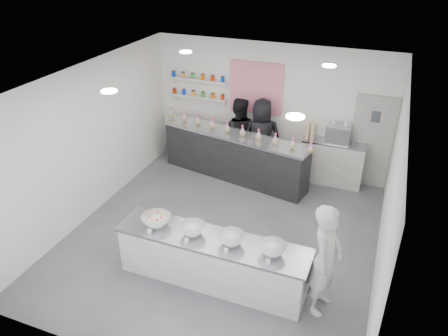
% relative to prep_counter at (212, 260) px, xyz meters
% --- Properties ---
extents(floor, '(6.00, 6.00, 0.00)m').
position_rel_prep_counter_xyz_m(floor, '(-0.28, 1.17, -0.43)').
color(floor, '#515156').
rests_on(floor, ground).
extents(ceiling, '(6.00, 6.00, 0.00)m').
position_rel_prep_counter_xyz_m(ceiling, '(-0.28, 1.17, 2.57)').
color(ceiling, white).
rests_on(ceiling, floor).
extents(back_wall, '(5.50, 0.00, 5.50)m').
position_rel_prep_counter_xyz_m(back_wall, '(-0.28, 4.17, 1.07)').
color(back_wall, white).
rests_on(back_wall, floor).
extents(left_wall, '(0.00, 6.00, 6.00)m').
position_rel_prep_counter_xyz_m(left_wall, '(-3.03, 1.17, 1.07)').
color(left_wall, white).
rests_on(left_wall, floor).
extents(right_wall, '(0.00, 6.00, 6.00)m').
position_rel_prep_counter_xyz_m(right_wall, '(2.47, 1.17, 1.07)').
color(right_wall, white).
rests_on(right_wall, floor).
extents(back_door, '(0.88, 0.04, 2.10)m').
position_rel_prep_counter_xyz_m(back_door, '(2.02, 4.14, 0.62)').
color(back_door, '#9A9A97').
rests_on(back_door, floor).
extents(pattern_panel, '(1.25, 0.03, 1.20)m').
position_rel_prep_counter_xyz_m(pattern_panel, '(-0.63, 4.14, 1.52)').
color(pattern_panel, '#E21A52').
rests_on(pattern_panel, back_wall).
extents(jar_shelf_lower, '(1.45, 0.22, 0.04)m').
position_rel_prep_counter_xyz_m(jar_shelf_lower, '(-2.03, 4.07, 1.17)').
color(jar_shelf_lower, silver).
rests_on(jar_shelf_lower, back_wall).
extents(jar_shelf_upper, '(1.45, 0.22, 0.04)m').
position_rel_prep_counter_xyz_m(jar_shelf_upper, '(-2.03, 4.07, 1.59)').
color(jar_shelf_upper, silver).
rests_on(jar_shelf_upper, back_wall).
extents(preserve_jars, '(1.45, 0.10, 0.56)m').
position_rel_prep_counter_xyz_m(preserve_jars, '(-2.03, 4.05, 1.45)').
color(preserve_jars, red).
rests_on(preserve_jars, jar_shelf_lower).
extents(downlight_0, '(0.24, 0.24, 0.02)m').
position_rel_prep_counter_xyz_m(downlight_0, '(-1.68, 0.17, 2.55)').
color(downlight_0, white).
rests_on(downlight_0, ceiling).
extents(downlight_1, '(0.24, 0.24, 0.02)m').
position_rel_prep_counter_xyz_m(downlight_1, '(1.12, 0.17, 2.55)').
color(downlight_1, white).
rests_on(downlight_1, ceiling).
extents(downlight_2, '(0.24, 0.24, 0.02)m').
position_rel_prep_counter_xyz_m(downlight_2, '(-1.68, 2.77, 2.55)').
color(downlight_2, white).
rests_on(downlight_2, ceiling).
extents(downlight_3, '(0.24, 0.24, 0.02)m').
position_rel_prep_counter_xyz_m(downlight_3, '(1.12, 2.77, 2.55)').
color(downlight_3, white).
rests_on(downlight_3, ceiling).
extents(prep_counter, '(3.13, 0.74, 0.85)m').
position_rel_prep_counter_xyz_m(prep_counter, '(0.00, 0.00, 0.00)').
color(prep_counter, '#A3A39E').
rests_on(prep_counter, floor).
extents(back_bar, '(3.59, 1.32, 1.09)m').
position_rel_prep_counter_xyz_m(back_bar, '(-0.86, 3.39, 0.12)').
color(back_bar, black).
rests_on(back_bar, floor).
extents(sneeze_guard, '(3.42, 0.70, 0.30)m').
position_rel_prep_counter_xyz_m(sneeze_guard, '(-0.92, 3.09, 0.82)').
color(sneeze_guard, white).
rests_on(sneeze_guard, back_bar).
extents(espresso_ledge, '(1.37, 0.44, 1.02)m').
position_rel_prep_counter_xyz_m(espresso_ledge, '(1.27, 3.95, 0.08)').
color(espresso_ledge, '#A3A39E').
rests_on(espresso_ledge, floor).
extents(espresso_machine, '(0.51, 0.36, 0.39)m').
position_rel_prep_counter_xyz_m(espresso_machine, '(1.32, 3.95, 0.79)').
color(espresso_machine, '#93969E').
rests_on(espresso_machine, espresso_ledge).
extents(cup_stacks, '(0.24, 0.24, 0.35)m').
position_rel_prep_counter_xyz_m(cup_stacks, '(0.72, 3.95, 0.77)').
color(cup_stacks, beige).
rests_on(cup_stacks, espresso_ledge).
extents(prep_bowls, '(2.38, 0.55, 0.17)m').
position_rel_prep_counter_xyz_m(prep_bowls, '(0.00, 0.00, 0.51)').
color(prep_bowls, white).
rests_on(prep_bowls, prep_counter).
extents(label_cards, '(2.01, 0.04, 0.07)m').
position_rel_prep_counter_xyz_m(label_cards, '(0.01, -0.53, 0.46)').
color(label_cards, white).
rests_on(label_cards, prep_counter).
extents(cookie_bags, '(3.69, 0.86, 0.26)m').
position_rel_prep_counter_xyz_m(cookie_bags, '(-0.86, 3.39, 0.80)').
color(cookie_bags, '#EB8ECC').
rests_on(cookie_bags, back_bar).
extents(woman_prep, '(0.51, 0.71, 1.80)m').
position_rel_prep_counter_xyz_m(woman_prep, '(1.74, 0.08, 0.47)').
color(woman_prep, beige).
rests_on(woman_prep, floor).
extents(staff_left, '(0.95, 0.78, 1.81)m').
position_rel_prep_counter_xyz_m(staff_left, '(-0.90, 3.77, 0.48)').
color(staff_left, black).
rests_on(staff_left, floor).
extents(staff_right, '(1.05, 0.87, 1.85)m').
position_rel_prep_counter_xyz_m(staff_right, '(-0.35, 3.77, 0.50)').
color(staff_right, black).
rests_on(staff_right, floor).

